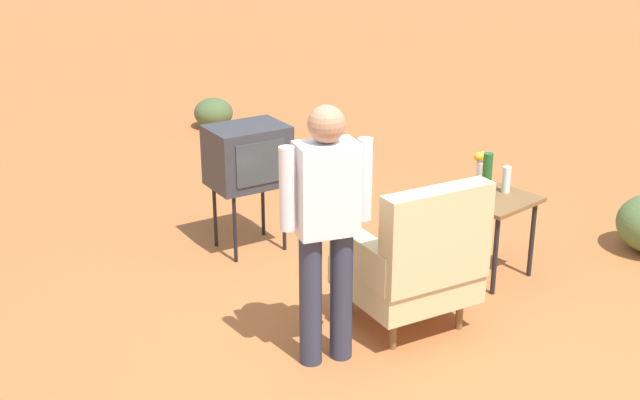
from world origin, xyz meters
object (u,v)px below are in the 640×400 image
armchair (415,260)px  flower_vase (482,166)px  bottle_wine_green (487,174)px  bottle_short_clear (506,180)px  side_table (492,209)px  person_standing (326,221)px  tv_on_stand (248,157)px

armchair → flower_vase: size_ratio=4.00×
bottle_wine_green → bottle_short_clear: bottle_wine_green is taller
side_table → bottle_short_clear: size_ratio=3.17×
armchair → side_table: (-1.02, -0.16, 0.04)m
person_standing → bottle_wine_green: (-1.73, -0.14, -0.14)m
side_table → flower_vase: flower_vase is taller
tv_on_stand → flower_vase: 1.81m
bottle_wine_green → bottle_short_clear: (-0.15, 0.07, -0.06)m
person_standing → bottle_short_clear: person_standing is taller
tv_on_stand → person_standing: (0.69, 1.67, 0.16)m
flower_vase → person_standing: bearing=8.8°
armchair → bottle_wine_green: armchair is taller
armchair → person_standing: bearing=-7.6°
tv_on_stand → bottle_short_clear: bearing=126.4°
armchair → tv_on_stand: bearing=-89.7°
armchair → person_standing: (0.70, -0.09, 0.44)m
side_table → tv_on_stand: size_ratio=0.62×
tv_on_stand → bottle_wine_green: tv_on_stand is taller
side_table → bottle_wine_green: (-0.00, -0.06, 0.25)m
armchair → flower_vase: 1.26m
armchair → flower_vase: armchair is taller
bottle_wine_green → flower_vase: bearing=-132.7°
person_standing → bottle_short_clear: bearing=-178.0°
tv_on_stand → person_standing: person_standing is taller
tv_on_stand → bottle_wine_green: 1.85m
side_table → bottle_short_clear: bottle_short_clear is taller
side_table → bottle_short_clear: 0.24m
bottle_short_clear → flower_vase: flower_vase is taller
tv_on_stand → person_standing: size_ratio=0.63×
bottle_short_clear → flower_vase: 0.23m
bottle_wine_green → side_table: bearing=88.2°
person_standing → bottle_wine_green: bearing=-175.5°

